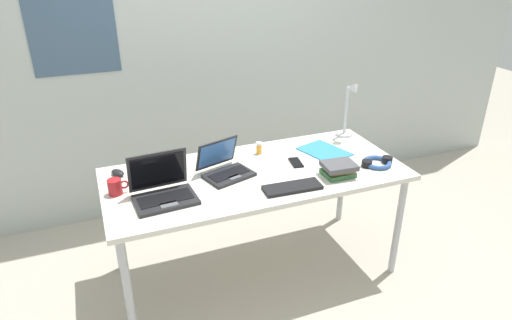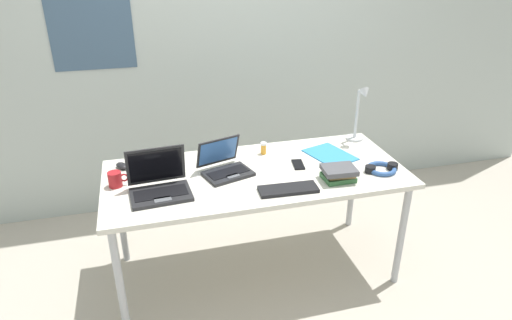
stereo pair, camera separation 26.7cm
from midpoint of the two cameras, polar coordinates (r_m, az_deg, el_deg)
name	(u,v)px [view 2 (the right image)]	position (r m, az deg, el deg)	size (l,w,h in m)	color
ground_plane	(256,269)	(3.12, 2.53, -13.76)	(12.00, 12.00, 0.00)	#B7AD9E
wall_back	(219,43)	(3.54, -2.54, 14.60)	(6.00, 0.13, 2.60)	#B2BCB7
desk	(256,180)	(2.74, 2.80, -2.65)	(1.80, 0.80, 0.74)	silver
desk_lamp	(359,114)	(3.17, 15.34, 5.57)	(0.12, 0.18, 0.40)	silver
laptop_back_left	(225,166)	(2.68, -1.12, -0.89)	(0.33, 0.32, 0.20)	#232326
laptop_mid_desk	(159,185)	(2.49, -9.16, -3.26)	(0.34, 0.28, 0.24)	#232326
external_keyboard	(288,189)	(2.52, 7.16, -3.78)	(0.33, 0.12, 0.02)	black
computer_mouse	(122,166)	(2.83, -14.08, -0.79)	(0.06, 0.10, 0.03)	black
cell_phone	(298,165)	(2.81, 8.08, -0.64)	(0.06, 0.14, 0.01)	black
headphones	(381,168)	(2.86, 18.22, -1.09)	(0.21, 0.18, 0.04)	#335999
pill_bottle	(263,148)	(2.93, 3.57, 1.47)	(0.04, 0.04, 0.08)	gold
book_stack	(339,173)	(2.67, 13.30, -1.72)	(0.20, 0.16, 0.08)	#336638
paper_folder_front_right	(330,155)	(2.98, 11.91, 0.59)	(0.23, 0.31, 0.01)	#338CC6
coffee_mug	(115,179)	(2.61, -14.63, -2.45)	(0.11, 0.08, 0.09)	#B21E23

